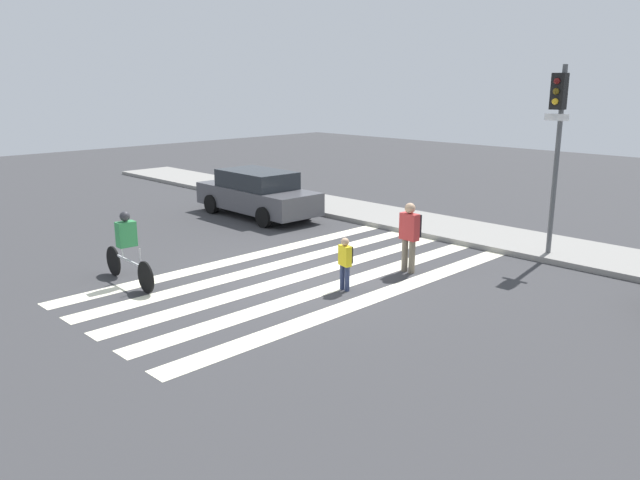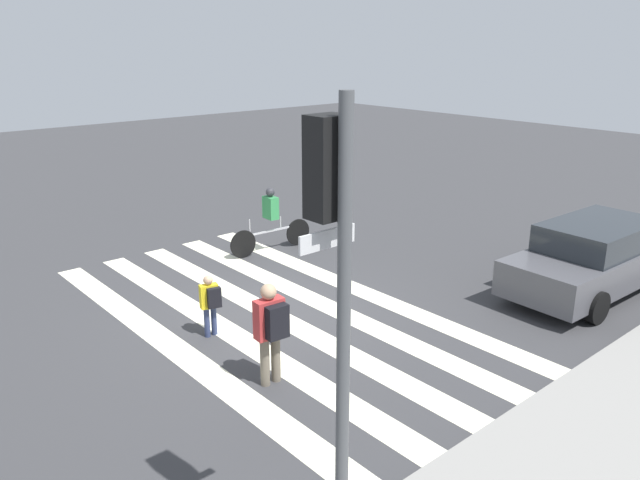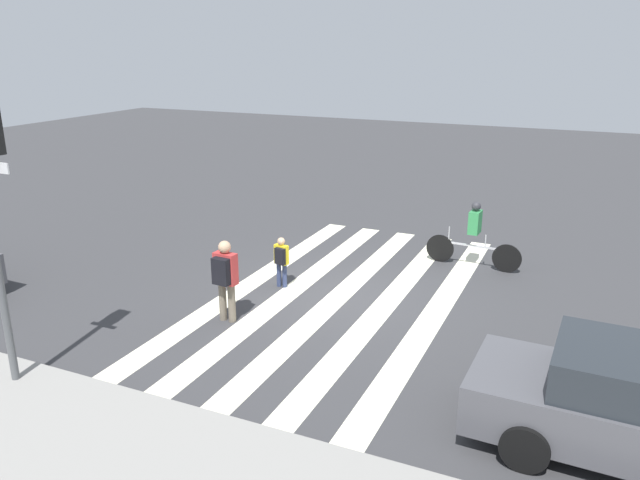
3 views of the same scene
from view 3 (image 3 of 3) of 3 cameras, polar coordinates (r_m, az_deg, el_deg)
ground_plane at (r=13.53m, az=1.74°, el=-5.15°), size 60.00×60.00×0.00m
sidewalk_curb at (r=8.80m, az=-15.07°, el=-19.17°), size 36.00×2.50×0.14m
crosswalk_stripes at (r=13.53m, az=1.74°, el=-5.14°), size 4.75×10.00×0.01m
pedestrian_adult_tall_backpack at (r=12.14m, az=-8.69°, el=-3.21°), size 0.47×0.40×1.65m
pedestrian_adult_blue_shirt at (r=13.79m, az=-3.57°, el=-1.71°), size 0.35×0.32×1.15m
cyclist_far_lane at (r=15.41m, az=13.91°, el=0.66°), size 2.32×0.41×1.64m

